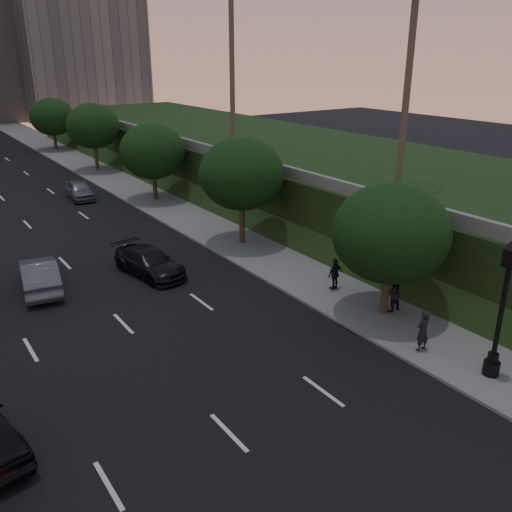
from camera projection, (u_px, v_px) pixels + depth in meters
road_surface at (34, 232)px, 36.67m from camera, size 16.00×140.00×0.02m
sidewalk_right at (171, 208)px, 42.07m from camera, size 4.50×140.00×0.15m
embankment at (306, 170)px, 46.06m from camera, size 18.00×90.00×4.00m
parapet_wall at (219, 152)px, 40.73m from camera, size 0.35×90.00×0.70m
office_block_right at (68, 11)px, 93.83m from camera, size 20.00×22.00×36.00m
tree_right_a at (391, 233)px, 23.74m from camera, size 5.20×5.20×6.24m
tree_right_b at (242, 174)px, 32.81m from camera, size 5.20×5.20×6.74m
tree_right_c at (152, 151)px, 43.01m from camera, size 5.20×5.20×6.24m
tree_right_d at (93, 126)px, 53.62m from camera, size 5.20×5.20×6.74m
tree_right_e at (52, 117)px, 65.35m from camera, size 5.20×5.20×6.24m
street_lamp at (501, 315)px, 19.43m from camera, size 0.64×0.64×5.62m
sedan_mid_left at (40, 275)px, 27.57m from camera, size 2.48×5.17×1.63m
sedan_near_right at (149, 262)px, 29.49m from camera, size 2.82×5.25×1.45m
sedan_far_right at (79, 190)px, 44.65m from camera, size 2.13×4.52×1.50m
pedestrian_a at (423, 331)px, 21.67m from camera, size 0.64×0.42×1.75m
pedestrian_b at (392, 293)px, 24.98m from camera, size 0.90×0.71×1.79m
pedestrian_c at (335, 274)px, 27.32m from camera, size 1.01×0.53×1.65m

